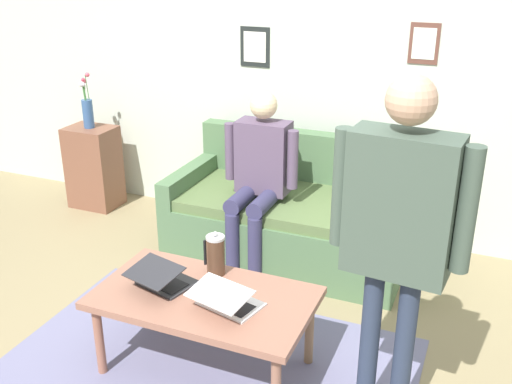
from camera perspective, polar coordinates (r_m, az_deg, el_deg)
The scene contains 11 objects.
area_rug at distance 3.43m, azimuth -5.54°, elevation -17.26°, with size 2.25×1.65×0.01m, color slate.
back_wall at distance 4.70m, azimuth 6.51°, elevation 12.02°, with size 7.04×0.11×2.70m.
couch at distance 4.49m, azimuth 3.40°, elevation -2.43°, with size 1.74×0.90×0.88m.
coffee_table at distance 3.25m, azimuth -4.98°, elevation -10.52°, with size 1.17×0.66×0.47m.
laptop_left at distance 3.09m, azimuth -2.82°, elevation -10.31°, with size 0.37×0.36×0.13m.
laptop_center at distance 3.30m, azimuth -8.94°, elevation -8.23°, with size 0.35×0.38×0.14m.
french_press at distance 3.35m, azimuth -3.90°, elevation -6.04°, with size 0.13×0.11×0.26m.
side_shelf at distance 5.52m, azimuth -15.30°, elevation 2.33°, with size 0.42×0.32×0.73m.
flower_vase at distance 5.37m, azimuth -15.89°, elevation 7.66°, with size 0.10×0.10×0.48m.
person_standing at distance 2.56m, azimuth 13.55°, elevation -2.93°, with size 0.61×0.24×1.75m.
person_seated at distance 4.18m, azimuth 0.29°, elevation 2.00°, with size 0.55×0.51×1.28m.
Camera 1 is at (-1.29, 2.24, 2.19)m, focal length 41.67 mm.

